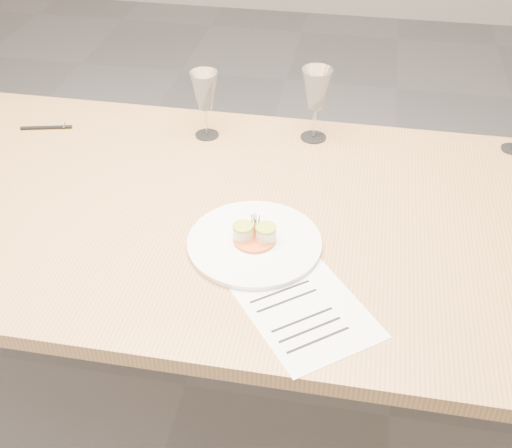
% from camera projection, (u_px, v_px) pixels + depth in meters
% --- Properties ---
extents(ground, '(7.00, 7.00, 0.00)m').
position_uv_depth(ground, '(185.00, 385.00, 2.12)').
color(ground, slate).
rests_on(ground, ground).
extents(dining_table, '(2.40, 1.00, 0.75)m').
position_uv_depth(dining_table, '(168.00, 223.00, 1.70)').
color(dining_table, '#B0824D').
rests_on(dining_table, ground).
extents(dinner_plate, '(0.32, 0.32, 0.08)m').
position_uv_depth(dinner_plate, '(255.00, 242.00, 1.51)').
color(dinner_plate, white).
rests_on(dinner_plate, dining_table).
extents(recipe_sheet, '(0.36, 0.37, 0.00)m').
position_uv_depth(recipe_sheet, '(305.00, 310.00, 1.35)').
color(recipe_sheet, white).
rests_on(recipe_sheet, dining_table).
extents(ballpoint_pen, '(0.15, 0.05, 0.01)m').
position_uv_depth(ballpoint_pen, '(47.00, 127.00, 1.95)').
color(ballpoint_pen, black).
rests_on(ballpoint_pen, dining_table).
extents(wine_glass_1, '(0.08, 0.08, 0.20)m').
position_uv_depth(wine_glass_1, '(205.00, 92.00, 1.84)').
color(wine_glass_1, white).
rests_on(wine_glass_1, dining_table).
extents(wine_glass_2, '(0.09, 0.09, 0.22)m').
position_uv_depth(wine_glass_2, '(316.00, 91.00, 1.82)').
color(wine_glass_2, white).
rests_on(wine_glass_2, dining_table).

